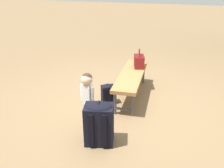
# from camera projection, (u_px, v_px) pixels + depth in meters

# --- Properties ---
(ground_plane) EXTENTS (40.00, 40.00, 0.00)m
(ground_plane) POSITION_uv_depth(u_px,v_px,m) (116.00, 105.00, 4.16)
(ground_plane) COLOR brown
(ground_plane) RESTS_ON ground
(park_bench) EXTENTS (1.64, 0.59, 0.45)m
(park_bench) POSITION_uv_depth(u_px,v_px,m) (131.00, 76.00, 4.32)
(park_bench) COLOR #9E6B3D
(park_bench) RESTS_ON ground
(handbag) EXTENTS (0.36, 0.28, 0.37)m
(handbag) POSITION_uv_depth(u_px,v_px,m) (139.00, 61.00, 4.57)
(handbag) COLOR maroon
(handbag) RESTS_ON park_bench
(child_standing) EXTENTS (0.17, 0.22, 0.82)m
(child_standing) POSITION_uv_depth(u_px,v_px,m) (87.00, 92.00, 3.39)
(child_standing) COLOR #E5B2C6
(child_standing) RESTS_ON ground
(backpack_large) EXTENTS (0.39, 0.43, 0.62)m
(backpack_large) POSITION_uv_depth(u_px,v_px,m) (99.00, 122.00, 3.08)
(backpack_large) COLOR black
(backpack_large) RESTS_ON ground
(backpack_small) EXTENTS (0.26, 0.28, 0.37)m
(backpack_small) POSITION_uv_depth(u_px,v_px,m) (108.00, 93.00, 4.15)
(backpack_small) COLOR black
(backpack_small) RESTS_ON ground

